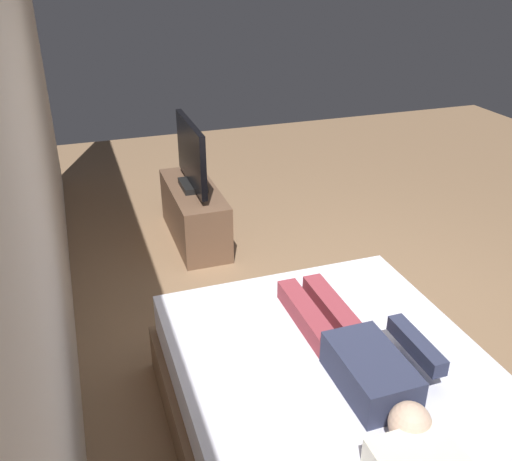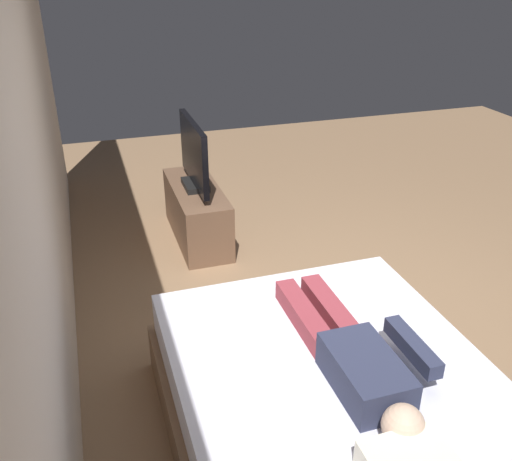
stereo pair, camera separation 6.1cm
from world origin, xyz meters
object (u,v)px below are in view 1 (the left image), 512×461
(bed, at_px, (341,419))
(remote, at_px, (412,332))
(person, at_px, (359,355))
(tv_stand, at_px, (194,214))
(tv, at_px, (191,157))

(bed, xyz_separation_m, remote, (0.18, -0.49, 0.29))
(bed, relative_size, person, 1.63)
(person, bearing_deg, bed, 109.21)
(tv_stand, bearing_deg, bed, -177.13)
(bed, height_order, tv_stand, bed)
(remote, bearing_deg, bed, 110.26)
(bed, bearing_deg, tv, 2.87)
(bed, relative_size, tv, 2.33)
(remote, xyz_separation_m, tv_stand, (2.46, 0.62, -0.30))
(tv, bearing_deg, bed, -177.13)
(person, bearing_deg, remote, -69.53)
(bed, bearing_deg, remote, -69.74)
(bed, distance_m, tv, 2.69)
(tv_stand, bearing_deg, person, -175.29)
(person, xyz_separation_m, tv, (2.61, 0.22, 0.16))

